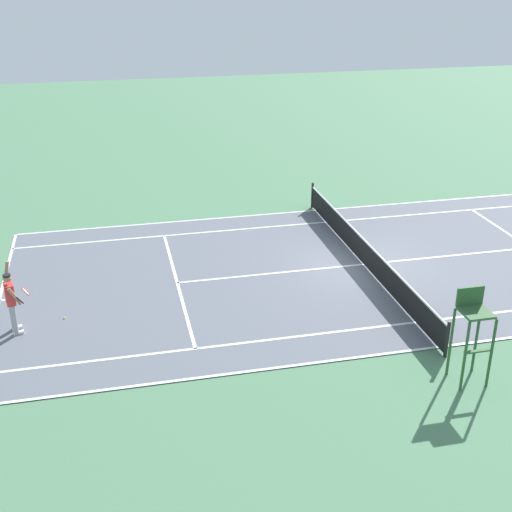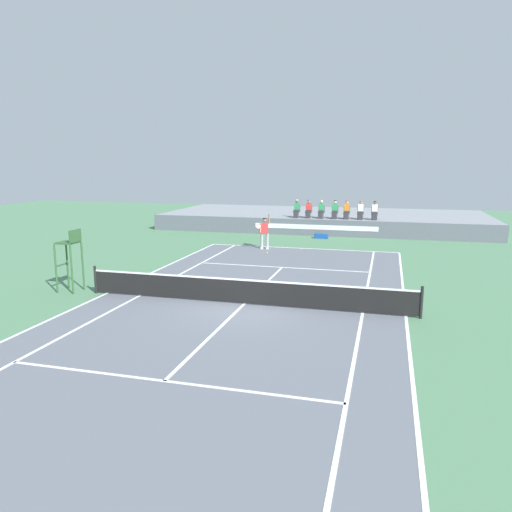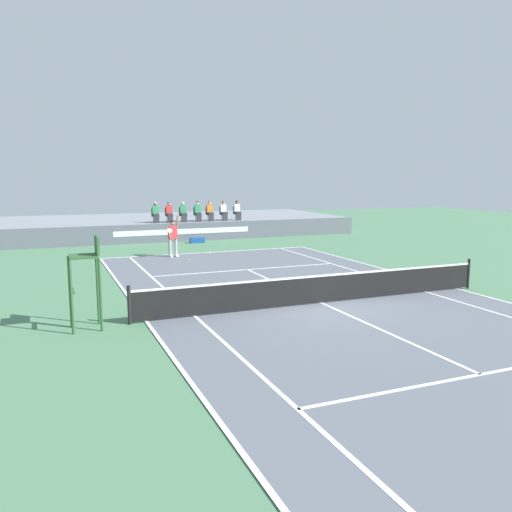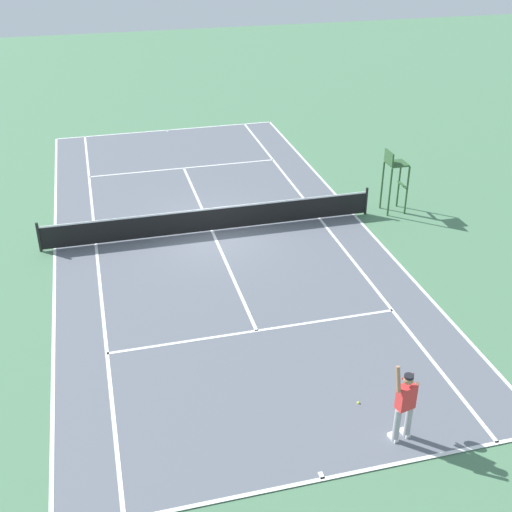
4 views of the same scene
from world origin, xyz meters
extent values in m
plane|color=#4C7A56|center=(0.00, 0.00, 0.00)|extent=(80.00, 80.00, 0.00)
cube|color=slate|center=(0.00, 0.00, 0.01)|extent=(10.98, 23.78, 0.02)
cube|color=white|center=(0.00, 11.89, 0.02)|extent=(10.98, 0.10, 0.01)
cube|color=white|center=(0.00, -11.89, 0.02)|extent=(10.98, 0.10, 0.01)
cube|color=white|center=(-5.49, 0.00, 0.02)|extent=(0.10, 23.78, 0.01)
cube|color=white|center=(5.49, 0.00, 0.02)|extent=(0.10, 23.78, 0.01)
cube|color=white|center=(-4.11, 0.00, 0.02)|extent=(0.10, 23.78, 0.01)
cube|color=white|center=(4.11, 0.00, 0.02)|extent=(0.10, 23.78, 0.01)
cube|color=white|center=(0.00, 6.40, 0.02)|extent=(8.22, 0.10, 0.01)
cube|color=white|center=(0.00, -6.40, 0.02)|extent=(8.22, 0.10, 0.01)
cube|color=white|center=(0.00, 0.00, 0.02)|extent=(0.10, 12.80, 0.01)
cube|color=white|center=(0.00, 11.79, 0.02)|extent=(0.10, 0.20, 0.01)
cube|color=white|center=(0.00, -11.79, 0.02)|extent=(0.10, 0.20, 0.01)
cylinder|color=black|center=(-5.94, 0.00, 0.54)|extent=(0.10, 0.10, 1.07)
cylinder|color=black|center=(5.94, 0.00, 0.54)|extent=(0.10, 0.10, 1.07)
cube|color=black|center=(0.00, 0.00, 0.48)|extent=(11.78, 0.02, 0.84)
cube|color=white|center=(0.00, 0.00, 0.90)|extent=(11.78, 0.03, 0.06)
cylinder|color=#9E9EA3|center=(-1.92, 11.24, 0.46)|extent=(0.15, 0.15, 0.92)
cylinder|color=#9E9EA3|center=(-2.23, 11.17, 0.46)|extent=(0.15, 0.15, 0.92)
cube|color=white|center=(-1.91, 11.18, 0.05)|extent=(0.18, 0.30, 0.10)
cube|color=white|center=(-2.22, 11.12, 0.05)|extent=(0.18, 0.30, 0.10)
cube|color=red|center=(-2.08, 11.21, 1.22)|extent=(0.44, 0.32, 0.60)
sphere|color=#A37556|center=(-2.08, 11.21, 1.69)|extent=(0.22, 0.22, 0.22)
cylinder|color=black|center=(-2.08, 11.21, 1.78)|extent=(0.21, 0.21, 0.06)
cylinder|color=#A37556|center=(-1.82, 11.24, 1.78)|extent=(0.13, 0.23, 0.61)
cylinder|color=#A37556|center=(-2.31, 11.06, 1.24)|extent=(0.16, 0.34, 0.56)
cylinder|color=black|center=(-2.32, 10.93, 1.11)|extent=(0.08, 0.19, 0.25)
torus|color=red|center=(-2.32, 10.75, 1.37)|extent=(0.34, 0.25, 0.26)
cylinder|color=silver|center=(-2.32, 10.75, 1.37)|extent=(0.30, 0.21, 0.22)
sphere|color=#D1E533|center=(-1.60, 9.90, 0.03)|extent=(0.07, 0.07, 0.07)
cylinder|color=#2D562D|center=(-7.40, -0.35, 0.95)|extent=(0.07, 0.07, 1.90)
cylinder|color=#2D562D|center=(-7.40, 0.35, 0.95)|extent=(0.07, 0.07, 1.90)
cylinder|color=#2D562D|center=(-6.70, -0.35, 0.95)|extent=(0.07, 0.07, 1.90)
cylinder|color=#2D562D|center=(-6.70, 0.35, 0.95)|extent=(0.07, 0.07, 1.90)
cube|color=#2D562D|center=(-7.05, 0.00, 1.93)|extent=(0.70, 0.70, 0.06)
cube|color=#2D562D|center=(-6.70, 0.00, 2.20)|extent=(0.06, 0.70, 0.48)
cube|color=#2D562D|center=(-7.37, 0.00, 1.04)|extent=(0.10, 0.70, 0.04)
camera|label=1|loc=(-19.70, 8.29, 9.74)|focal=47.47mm
camera|label=2|loc=(4.74, -15.89, 4.93)|focal=34.15mm
camera|label=3|loc=(-7.95, -13.84, 3.96)|focal=36.31mm
camera|label=4|loc=(3.83, 21.04, 10.77)|focal=46.41mm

